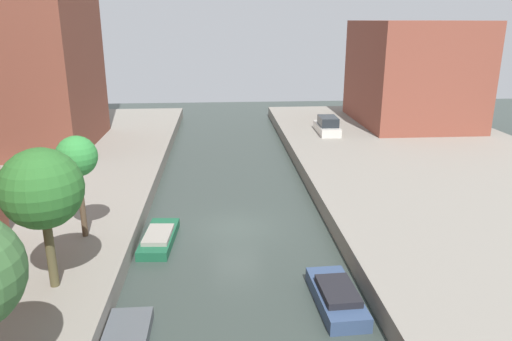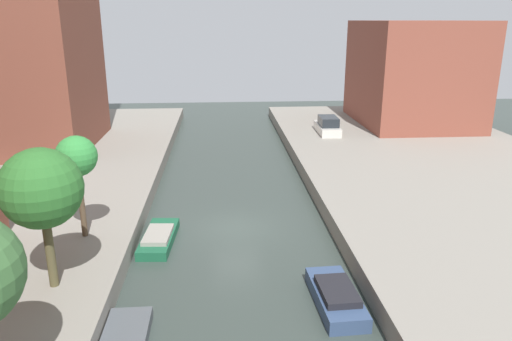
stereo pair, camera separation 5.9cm
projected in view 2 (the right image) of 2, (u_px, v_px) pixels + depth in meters
ground_plane at (236, 228)px, 26.27m from camera, size 84.00×84.00×0.00m
quay_right at (502, 212)px, 27.18m from camera, size 20.00×64.00×1.00m
low_block_right at (413, 73)px, 46.83m from camera, size 10.00×12.87×9.73m
street_tree_2 at (41, 189)px, 17.52m from camera, size 2.99×2.99×5.47m
street_tree_3 at (76, 158)px, 21.85m from camera, size 1.88×1.88×4.85m
parked_car at (328, 126)px, 43.59m from camera, size 1.85×4.52×1.53m
moored_boat_left_2 at (159, 238)px, 24.42m from camera, size 1.76×4.26×0.67m
moored_boat_right_2 at (336, 296)px, 19.07m from camera, size 1.76×4.09×0.87m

